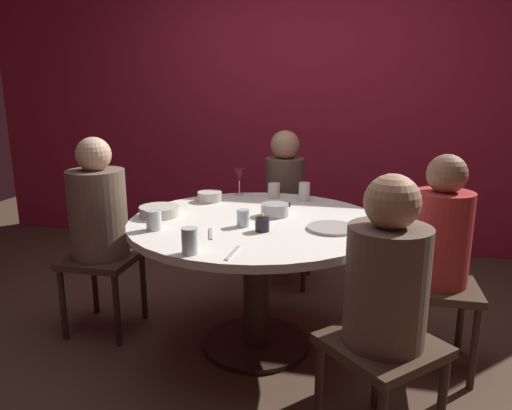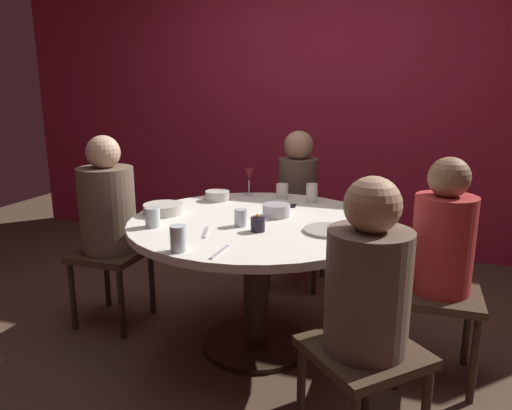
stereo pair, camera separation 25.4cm
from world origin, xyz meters
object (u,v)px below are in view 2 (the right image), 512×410
dinner_plate (329,230)px  cup_near_candle (241,218)px  bowl_salad_center (163,209)px  cup_center_front (178,239)px  seated_diner_left (108,210)px  bowl_small_white (217,196)px  seated_diner_front_right (368,290)px  dining_table (256,246)px  bowl_serving_large (276,210)px  cup_far_edge (153,217)px  seated_diner_right (443,246)px  cup_by_right_diner (281,191)px  wine_glass (249,175)px  cup_by_left_diner (312,193)px  seated_diner_back (298,191)px  candle_holder (258,224)px  cell_phone (284,205)px

dinner_plate → cup_near_candle: (-0.45, -0.04, 0.04)m
bowl_salad_center → cup_center_front: 0.66m
cup_center_front → seated_diner_left: bearing=142.9°
bowl_salad_center → bowl_small_white: (0.16, 0.40, 0.00)m
seated_diner_front_right → bowl_small_white: (-1.02, 1.01, 0.07)m
dining_table → bowl_serving_large: (0.08, 0.10, 0.18)m
dining_table → bowl_small_white: bearing=136.5°
bowl_serving_large → cup_far_edge: size_ratio=1.54×
seated_diner_right → cup_by_right_diner: seated_diner_right is taller
wine_glass → cup_center_front: 1.16m
bowl_small_white → dinner_plate: bearing=-30.0°
wine_glass → cup_center_front: bearing=-86.0°
bowl_serving_large → bowl_small_white: bearing=150.8°
seated_diner_right → bowl_salad_center: bearing=1.8°
seated_diner_left → cup_by_left_diner: (1.13, 0.49, 0.08)m
seated_diner_front_right → dining_table: bearing=0.0°
bowl_serving_large → bowl_salad_center: (-0.62, -0.14, -0.01)m
seated_diner_left → seated_diner_back: bearing=45.7°
candle_holder → cup_far_edge: 0.54m
bowl_salad_center → bowl_small_white: bearing=68.4°
cup_center_front → dining_table: bearing=75.1°
wine_glass → cup_by_left_diner: bearing=-9.3°
dinner_plate → wine_glass: bearing=134.3°
cup_near_candle → cup_by_right_diner: cup_by_right_diner is taller
cup_center_front → cup_far_edge: bearing=135.3°
seated_diner_back → seated_diner_right: 1.34m
bowl_small_white → cup_far_edge: cup_far_edge is taller
cup_near_candle → cup_far_edge: bearing=-159.6°
seated_diner_left → seated_diner_back: (0.93, 0.96, -0.01)m
candle_holder → bowl_salad_center: (-0.61, 0.15, -0.01)m
seated_diner_left → cup_by_right_diner: seated_diner_left is taller
cell_phone → bowl_small_white: bowl_small_white is taller
cell_phone → bowl_salad_center: size_ratio=0.64×
dinner_plate → seated_diner_right: bearing=10.4°
bowl_small_white → cup_center_front: bearing=-77.1°
dining_table → bowl_salad_center: bowl_salad_center is taller
wine_glass → dinner_plate: wine_glass is taller
wine_glass → candle_holder: bearing=-67.8°
bowl_salad_center → cup_by_right_diner: (0.53, 0.57, 0.02)m
dining_table → cup_by_right_diner: (-0.00, 0.53, 0.20)m
dinner_plate → bowl_salad_center: bearing=176.9°
seated_diner_left → bowl_salad_center: (0.40, -0.05, 0.05)m
dining_table → seated_diner_back: (0.00, 0.96, 0.11)m
candle_holder → cup_near_candle: candle_holder is taller
cup_center_front → cup_far_edge: 0.42m
seated_diner_right → dinner_plate: seated_diner_right is taller
dining_table → cup_by_left_diner: cup_by_left_diner is taller
bowl_serving_large → cup_by_right_diner: cup_by_right_diner is taller
seated_diner_front_right → cup_by_right_diner: 1.35m
cell_phone → seated_diner_left: bearing=102.6°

